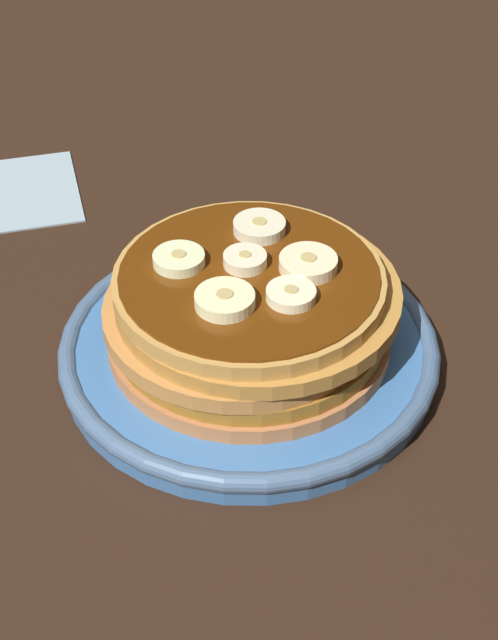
% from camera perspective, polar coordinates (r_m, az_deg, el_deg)
% --- Properties ---
extents(ground_plane, '(1.40, 1.40, 0.03)m').
position_cam_1_polar(ground_plane, '(0.60, 0.00, -3.62)').
color(ground_plane, black).
extents(plate, '(0.24, 0.24, 0.02)m').
position_cam_1_polar(plate, '(0.58, 0.00, -1.75)').
color(plate, '#3F72B2').
rests_on(plate, ground_plane).
extents(pancake_stack, '(0.18, 0.18, 0.05)m').
position_cam_1_polar(pancake_stack, '(0.56, 0.12, 0.67)').
color(pancake_stack, '#BB7344').
rests_on(pancake_stack, plate).
extents(banana_slice_0, '(0.03, 0.03, 0.01)m').
position_cam_1_polar(banana_slice_0, '(0.55, -0.28, 3.65)').
color(banana_slice_0, '#F9EBC1').
rests_on(banana_slice_0, pancake_stack).
extents(banana_slice_1, '(0.03, 0.03, 0.01)m').
position_cam_1_polar(banana_slice_1, '(0.55, 3.65, 3.43)').
color(banana_slice_1, '#FEEEB8').
rests_on(banana_slice_1, pancake_stack).
extents(banana_slice_2, '(0.03, 0.03, 0.01)m').
position_cam_1_polar(banana_slice_2, '(0.52, -1.50, 1.18)').
color(banana_slice_2, '#F6F3B6').
rests_on(banana_slice_2, pancake_stack).
extents(banana_slice_3, '(0.03, 0.03, 0.01)m').
position_cam_1_polar(banana_slice_3, '(0.53, 2.59, 1.52)').
color(banana_slice_3, '#F9F3C3').
rests_on(banana_slice_3, pancake_stack).
extents(banana_slice_4, '(0.03, 0.03, 0.01)m').
position_cam_1_polar(banana_slice_4, '(0.55, -4.32, 3.69)').
color(banana_slice_4, '#EEF4B6').
rests_on(banana_slice_4, pancake_stack).
extents(banana_slice_5, '(0.03, 0.03, 0.01)m').
position_cam_1_polar(banana_slice_5, '(0.58, 0.64, 5.69)').
color(banana_slice_5, '#EDE6BE').
rests_on(banana_slice_5, pancake_stack).
extents(napkin, '(0.11, 0.11, 0.00)m').
position_cam_1_polar(napkin, '(0.77, -14.56, 7.55)').
color(napkin, '#99B2BF').
rests_on(napkin, ground_plane).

